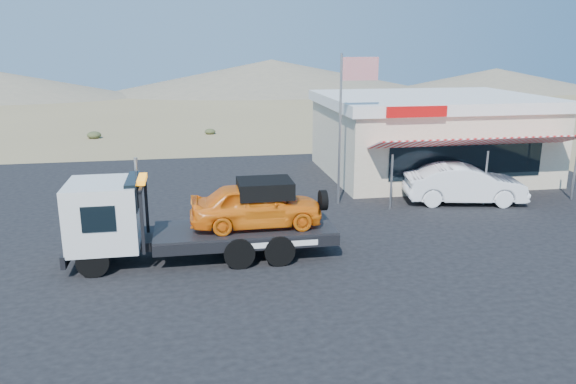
# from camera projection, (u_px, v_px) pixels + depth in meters

# --- Properties ---
(ground) EXTENTS (120.00, 120.00, 0.00)m
(ground) POSITION_uv_depth(u_px,v_px,m) (233.00, 249.00, 17.99)
(ground) COLOR olive
(ground) RESTS_ON ground
(asphalt_lot) EXTENTS (32.00, 24.00, 0.02)m
(asphalt_lot) POSITION_uv_depth(u_px,v_px,m) (279.00, 218.00, 21.18)
(asphalt_lot) COLOR black
(asphalt_lot) RESTS_ON ground
(tow_truck) EXTENTS (7.84, 2.33, 2.62)m
(tow_truck) POSITION_uv_depth(u_px,v_px,m) (196.00, 214.00, 16.86)
(tow_truck) COLOR black
(tow_truck) RESTS_ON asphalt_lot
(white_sedan) EXTENTS (5.04, 2.57, 1.58)m
(white_sedan) POSITION_uv_depth(u_px,v_px,m) (465.00, 184.00, 22.93)
(white_sedan) COLOR white
(white_sedan) RESTS_ON asphalt_lot
(jerky_store) EXTENTS (10.40, 9.97, 3.90)m
(jerky_store) POSITION_uv_depth(u_px,v_px,m) (429.00, 135.00, 27.80)
(jerky_store) COLOR beige
(jerky_store) RESTS_ON asphalt_lot
(flagpole) EXTENTS (1.55, 0.10, 6.00)m
(flagpole) POSITION_uv_depth(u_px,v_px,m) (346.00, 112.00, 22.14)
(flagpole) COLOR #99999E
(flagpole) RESTS_ON asphalt_lot
(distant_hills) EXTENTS (126.00, 48.00, 4.20)m
(distant_hills) POSITION_uv_depth(u_px,v_px,m) (115.00, 80.00, 68.27)
(distant_hills) COLOR #726B59
(distant_hills) RESTS_ON ground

